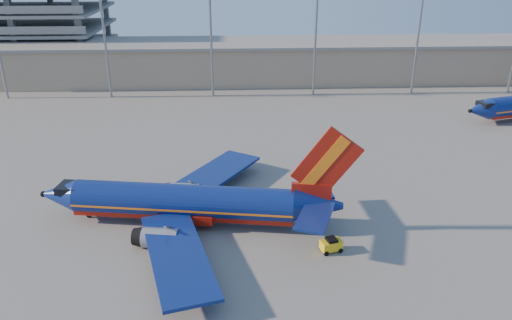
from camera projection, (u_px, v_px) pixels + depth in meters
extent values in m
plane|color=slate|center=(244.00, 205.00, 57.11)|extent=(220.00, 220.00, 0.00)
cube|color=#9F856D|center=(283.00, 62.00, 109.23)|extent=(120.00, 15.00, 8.00)
cube|color=slate|center=(283.00, 43.00, 107.58)|extent=(122.00, 16.00, 0.60)
cylinder|color=gray|center=(103.00, 24.00, 92.76)|extent=(0.44, 0.44, 28.00)
cylinder|color=gray|center=(211.00, 23.00, 93.63)|extent=(0.44, 0.44, 28.00)
cylinder|color=gray|center=(316.00, 23.00, 94.50)|extent=(0.44, 0.44, 28.00)
cylinder|color=gray|center=(420.00, 22.00, 95.36)|extent=(0.44, 0.44, 28.00)
cylinder|color=navy|center=(183.00, 201.00, 52.39)|extent=(23.45, 7.02, 3.57)
cube|color=#9B170C|center=(184.00, 209.00, 52.75)|extent=(23.35, 6.35, 1.26)
cube|color=orange|center=(184.00, 203.00, 52.49)|extent=(23.45, 7.06, 0.21)
cone|color=navy|center=(60.00, 195.00, 53.69)|extent=(4.55, 4.14, 3.57)
cube|color=black|center=(70.00, 188.00, 53.21)|extent=(2.67, 2.83, 0.77)
cone|color=navy|center=(318.00, 205.00, 50.91)|extent=(5.50, 4.29, 3.57)
cube|color=#9B170C|center=(311.00, 193.00, 50.47)|extent=(4.09, 1.14, 2.12)
cube|color=#9B170C|center=(327.00, 163.00, 49.01)|extent=(7.05, 1.37, 7.70)
cube|color=orange|center=(325.00, 163.00, 49.03)|extent=(4.72, 1.11, 6.04)
cube|color=navy|center=(315.00, 186.00, 53.74)|extent=(3.25, 6.34, 0.21)
cube|color=navy|center=(315.00, 216.00, 47.74)|extent=(4.89, 6.80, 0.21)
cube|color=navy|center=(212.00, 175.00, 60.36)|extent=(12.14, 15.20, 0.34)
cube|color=navy|center=(177.00, 254.00, 44.83)|extent=(8.61, 15.71, 0.34)
cube|color=#9B170C|center=(189.00, 212.00, 52.86)|extent=(6.29, 4.60, 0.97)
cylinder|color=gray|center=(185.00, 192.00, 57.68)|extent=(3.74, 2.53, 2.03)
cylinder|color=gray|center=(160.00, 238.00, 48.50)|extent=(3.74, 2.53, 2.03)
cylinder|color=gray|center=(89.00, 213.00, 54.22)|extent=(0.26, 0.26, 1.06)
cylinder|color=black|center=(89.00, 215.00, 54.31)|extent=(0.65, 0.33, 0.62)
cylinder|color=black|center=(203.00, 209.00, 55.41)|extent=(0.88, 0.65, 0.81)
cylinder|color=black|center=(193.00, 232.00, 50.82)|extent=(0.88, 0.65, 0.81)
cone|color=navy|center=(479.00, 110.00, 81.85)|extent=(4.76, 4.43, 3.50)
cube|color=black|center=(486.00, 104.00, 81.84)|extent=(2.84, 2.97, 0.76)
cube|color=yellow|center=(331.00, 245.00, 48.10)|extent=(2.26, 1.68, 0.96)
cube|color=black|center=(331.00, 240.00, 47.87)|extent=(1.22, 1.28, 0.34)
cylinder|color=black|center=(321.00, 248.00, 48.51)|extent=(0.53, 0.31, 0.50)
cylinder|color=black|center=(326.00, 253.00, 47.59)|extent=(0.53, 0.31, 0.50)
cylinder|color=black|center=(335.00, 245.00, 48.98)|extent=(0.53, 0.31, 0.50)
cylinder|color=black|center=(340.00, 250.00, 48.06)|extent=(0.53, 0.31, 0.50)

